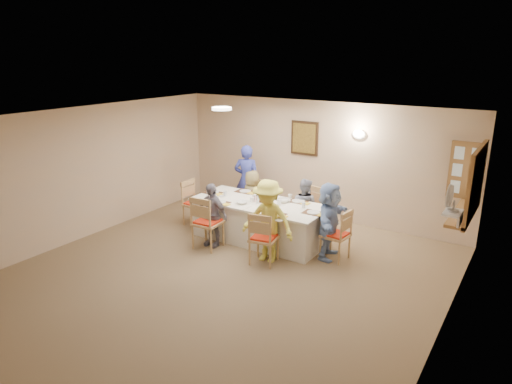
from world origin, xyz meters
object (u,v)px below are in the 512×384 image
Objects in this scene: diner_back_left at (252,197)px; diner_right_end at (329,221)px; diner_back_right at (304,207)px; diner_front_left at (212,215)px; chair_right_end at (336,234)px; condiment_ketchup at (259,194)px; dining_table at (259,221)px; chair_front_left at (208,221)px; serving_hatch at (476,183)px; desk_fan at (452,202)px; chair_back_left at (255,202)px; caregiver at (247,180)px; chair_left_end at (196,203)px; chair_front_right at (264,237)px; chair_back_right at (307,211)px; diner_front_right at (268,221)px.

diner_right_end is (2.02, -0.68, 0.11)m from diner_back_left.
diner_front_left reaches higher than diner_back_right.
condiment_ketchup reaches higher than chair_right_end.
dining_table is 0.93m from diner_front_left.
chair_front_left reaches higher than dining_table.
serving_hatch is 5.00× the size of desk_fan.
chair_front_left is 0.85× the size of diner_front_left.
chair_back_left is at bearing 58.07° from diner_right_end.
chair_left_end is at bearing 47.59° from caregiver.
condiment_ketchup is (-0.65, 0.85, 0.42)m from chair_front_right.
diner_right_end is 1.48m from condiment_ketchup.
caregiver reaches higher than chair_front_right.
chair_back_right is at bearing 35.38° from diner_right_end.
chair_right_end is 2.86m from caregiver.
diner_front_right is at bearing -154.51° from serving_hatch.
chair_left_end is 1.02× the size of chair_right_end.
chair_front_left is 1.11× the size of chair_right_end.
serving_hatch is 1.61× the size of chair_left_end.
diner_right_end is at bearing -32.68° from chair_back_left.
diner_front_left is at bearing 84.90° from caregiver.
chair_left_end reaches higher than chair_back_left.
diner_front_left is (-1.20, 0.12, 0.13)m from chair_front_right.
dining_table is (-3.41, 0.64, -1.17)m from desk_fan.
caregiver reaches higher than diner_front_right.
condiment_ketchup is at bearing 77.64° from diner_right_end.
chair_front_right is at bearing 91.20° from diner_back_right.
chair_back_right is at bearing -88.80° from diner_back_right.
diner_front_left is at bearing 49.77° from diner_back_right.
chair_right_end is (0.95, 0.80, -0.01)m from chair_front_right.
desk_fan is at bearing 139.26° from caregiver.
diner_front_right reaches higher than chair_left_end.
condiment_ketchup is at bearing 126.25° from diner_front_right.
serving_hatch is 1.60× the size of chair_front_right.
diner_back_left is at bearing 126.20° from diner_front_right.
caregiver is (-0.45, 1.95, 0.27)m from chair_front_left.
chair_front_right is at bearing -2.49° from diner_front_left.
chair_front_left is at bearing -63.75° from chair_right_end.
diner_right_end reaches higher than chair_left_end.
diner_front_left is (-2.15, -0.68, 0.14)m from chair_right_end.
condiment_ketchup reaches higher than chair_front_right.
caregiver is 1.49m from condiment_ketchup.
chair_front_right is 1.01× the size of chair_left_end.
chair_right_end is at bearing 161.12° from desk_fan.
diner_back_left is 0.68m from caregiver.
diner_back_left is (0.00, 1.48, 0.06)m from chair_front_left.
condiment_ketchup reaches higher than chair_back_right.
diner_right_end is (1.42, 0.00, 0.30)m from dining_table.
chair_back_left is 0.88× the size of chair_front_left.
chair_front_left is at bearing -10.23° from chair_front_right.
diner_front_left is at bearing -123.70° from chair_left_end.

